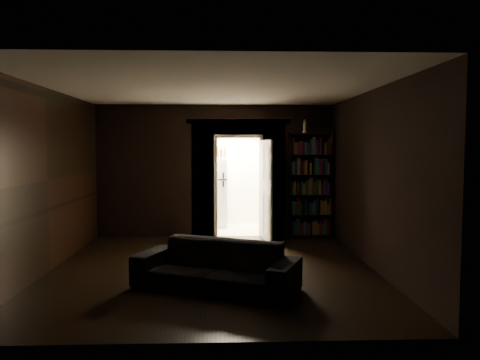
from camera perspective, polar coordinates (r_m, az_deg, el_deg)
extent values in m
plane|color=black|center=(7.44, -3.37, -10.81)|extent=(5.50, 5.50, 0.00)
cube|color=black|center=(10.10, -10.04, 1.10)|extent=(2.55, 0.10, 2.80)
cube|color=black|center=(10.12, 6.74, 1.14)|extent=(1.55, 0.10, 2.80)
cube|color=black|center=(10.01, -0.21, 7.15)|extent=(0.90, 0.10, 0.70)
cube|color=black|center=(7.68, -22.40, -0.04)|extent=(0.02, 5.50, 2.80)
cube|color=black|center=(7.58, 15.85, 0.06)|extent=(0.02, 5.50, 2.80)
cube|color=black|center=(4.47, -4.17, -2.44)|extent=(5.00, 0.02, 2.80)
cube|color=beige|center=(7.25, -3.46, 11.12)|extent=(5.00, 5.50, 0.02)
cube|color=white|center=(9.97, -0.19, -0.89)|extent=(1.04, 0.06, 2.17)
cube|color=beige|center=(11.02, -0.35, -6.20)|extent=(2.20, 1.80, 0.10)
cube|color=white|center=(11.71, -0.49, 0.57)|extent=(2.20, 0.10, 2.40)
cube|color=white|center=(10.88, -5.89, 0.29)|extent=(0.10, 1.60, 2.40)
cube|color=white|center=(10.95, 5.14, 0.32)|extent=(0.10, 1.60, 2.40)
cube|color=white|center=(10.86, -0.36, 6.90)|extent=(2.20, 1.80, 0.10)
cube|color=#C56A6B|center=(11.64, -0.48, 5.57)|extent=(2.00, 0.04, 0.26)
imported|color=black|center=(6.34, -3.00, -9.52)|extent=(2.37, 1.74, 0.84)
cube|color=black|center=(9.94, 8.52, -0.66)|extent=(0.94, 0.44, 2.20)
cube|color=silver|center=(11.27, -3.47, -1.48)|extent=(0.76, 0.70, 1.65)
cube|color=white|center=(9.58, 3.14, -1.25)|extent=(0.19, 0.85, 2.05)
cube|color=white|center=(9.86, 7.89, 6.51)|extent=(0.11, 0.11, 0.28)
cube|color=black|center=(11.23, -3.18, 3.45)|extent=(0.69, 0.35, 0.29)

